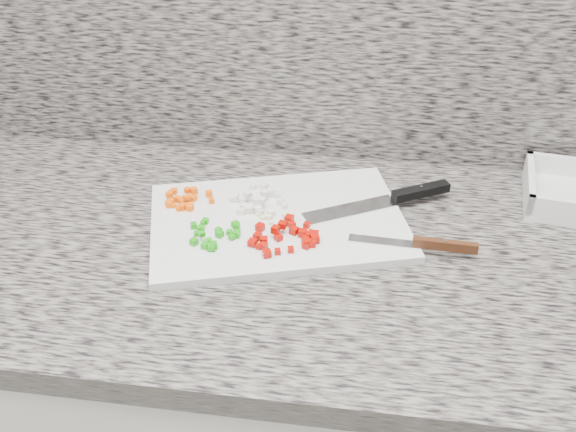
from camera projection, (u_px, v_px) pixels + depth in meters
name	position (u px, v px, depth m)	size (l,w,h in m)	color
cabinet	(307.00, 430.00, 1.29)	(3.92, 0.62, 0.86)	white
countertop	(312.00, 253.00, 1.04)	(3.96, 0.64, 0.04)	slate
backsplash	(335.00, 1.00, 1.10)	(3.92, 0.02, 0.60)	slate
cutting_board	(278.00, 222.00, 1.07)	(0.42, 0.28, 0.01)	silver
carrot_pile	(183.00, 199.00, 1.10)	(0.09, 0.06, 0.02)	#F25705
onion_pile	(256.00, 201.00, 1.09)	(0.10, 0.10, 0.02)	silver
green_pepper_pile	(214.00, 234.00, 1.02)	(0.09, 0.08, 0.02)	#19950D
red_pepper_pile	(289.00, 236.00, 1.01)	(0.11, 0.11, 0.02)	#A70A02
garlic_pile	(272.00, 219.00, 1.05)	(0.05, 0.04, 0.01)	beige
chef_knife	(397.00, 197.00, 1.11)	(0.25, 0.16, 0.02)	silver
paring_knife	(428.00, 244.00, 0.99)	(0.20, 0.03, 0.02)	silver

